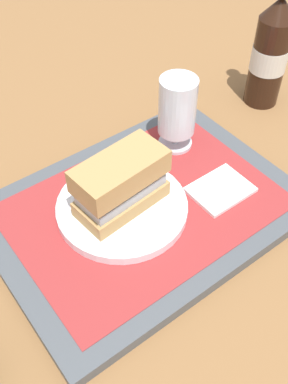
{
  "coord_description": "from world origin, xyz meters",
  "views": [
    {
      "loc": [
        -0.27,
        -0.35,
        0.52
      ],
      "look_at": [
        0.0,
        0.0,
        0.05
      ],
      "focal_mm": 42.49,
      "sensor_mm": 36.0,
      "label": 1
    }
  ],
  "objects_px": {
    "plate": "(122,207)",
    "sandwich": "(123,182)",
    "beer_glass": "(177,109)",
    "beer_bottle": "(271,51)"
  },
  "relations": [
    {
      "from": "sandwich",
      "to": "beer_glass",
      "type": "relative_size",
      "value": 1.09
    },
    {
      "from": "sandwich",
      "to": "beer_glass",
      "type": "height_order",
      "value": "beer_glass"
    },
    {
      "from": "sandwich",
      "to": "beer_bottle",
      "type": "distance_m",
      "value": 0.39
    },
    {
      "from": "beer_glass",
      "to": "beer_bottle",
      "type": "height_order",
      "value": "beer_bottle"
    },
    {
      "from": "plate",
      "to": "sandwich",
      "type": "height_order",
      "value": "sandwich"
    },
    {
      "from": "beer_bottle",
      "to": "beer_glass",
      "type": "bearing_deg",
      "value": -175.31
    },
    {
      "from": "plate",
      "to": "beer_glass",
      "type": "relative_size",
      "value": 1.52
    },
    {
      "from": "beer_bottle",
      "to": "plate",
      "type": "bearing_deg",
      "value": -167.46
    },
    {
      "from": "plate",
      "to": "beer_glass",
      "type": "xyz_separation_m",
      "value": [
        0.16,
        0.07,
        0.06
      ]
    },
    {
      "from": "plate",
      "to": "beer_bottle",
      "type": "height_order",
      "value": "beer_bottle"
    }
  ]
}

